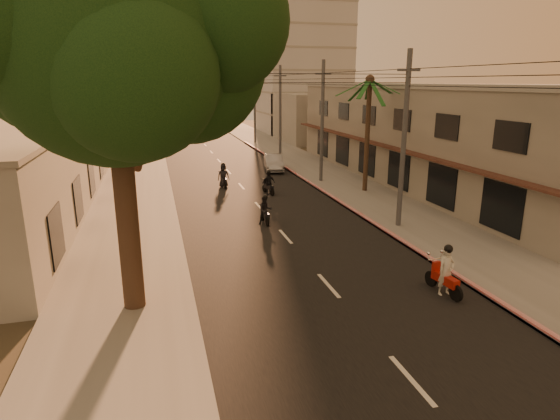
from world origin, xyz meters
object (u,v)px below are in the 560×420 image
(broadleaf_tree, at_px, (126,46))
(scooter_mid_a, at_px, (265,211))
(scooter_red, at_px, (445,273))
(scooter_far_a, at_px, (223,176))
(palm_tree, at_px, (370,86))
(parked_car, at_px, (274,163))
(scooter_mid_b, at_px, (269,183))

(broadleaf_tree, relative_size, scooter_mid_a, 7.28)
(scooter_red, height_order, scooter_far_a, scooter_red)
(palm_tree, xyz_separation_m, scooter_red, (-4.21, -15.74, -6.31))
(palm_tree, bearing_deg, scooter_red, -104.99)
(broadleaf_tree, distance_m, parked_car, 26.80)
(scooter_red, distance_m, scooter_mid_b, 16.99)
(broadleaf_tree, height_order, palm_tree, broadleaf_tree)
(scooter_far_a, bearing_deg, palm_tree, -23.90)
(parked_car, bearing_deg, scooter_mid_a, -96.55)
(scooter_mid_a, bearing_deg, parked_car, 74.14)
(scooter_red, xyz_separation_m, parked_car, (0.09, 25.30, -0.14))
(palm_tree, xyz_separation_m, scooter_far_a, (-9.30, 4.03, -6.34))
(broadleaf_tree, height_order, scooter_mid_b, broadleaf_tree)
(palm_tree, bearing_deg, parked_car, 113.35)
(scooter_mid_a, height_order, parked_car, scooter_mid_a)
(broadleaf_tree, xyz_separation_m, scooter_mid_a, (6.16, 8.28, -7.74))
(palm_tree, distance_m, scooter_mid_b, 9.28)
(scooter_red, distance_m, parked_car, 25.30)
(scooter_mid_b, xyz_separation_m, parked_car, (2.52, 8.48, -0.07))
(palm_tree, distance_m, scooter_mid_a, 11.99)
(scooter_red, bearing_deg, scooter_far_a, 98.18)
(scooter_mid_a, relative_size, scooter_mid_b, 0.97)
(scooter_mid_a, xyz_separation_m, scooter_mid_b, (1.81, 6.65, 0.03))
(scooter_mid_b, distance_m, scooter_far_a, 3.97)
(palm_tree, distance_m, parked_car, 12.24)
(scooter_red, distance_m, scooter_far_a, 20.41)
(scooter_far_a, bearing_deg, scooter_mid_a, -85.46)
(palm_tree, bearing_deg, scooter_mid_b, 170.81)
(broadleaf_tree, distance_m, scooter_far_a, 20.17)
(broadleaf_tree, relative_size, scooter_red, 6.24)
(broadleaf_tree, bearing_deg, scooter_mid_a, 53.36)
(scooter_red, height_order, scooter_mid_b, scooter_red)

